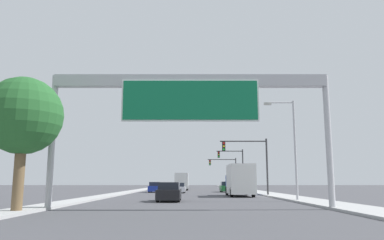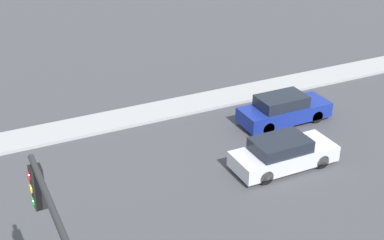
% 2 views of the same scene
% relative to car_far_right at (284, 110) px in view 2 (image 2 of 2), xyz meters
% --- Properties ---
extents(median_strip_left, '(2.00, 120.00, 0.15)m').
position_rel_car_far_right_xyz_m(median_strip_left, '(-3.75, 8.73, -0.62)').
color(median_strip_left, '#A9A9A9').
rests_on(median_strip_left, ground).
extents(car_far_right, '(1.71, 4.65, 1.48)m').
position_rel_car_far_right_xyz_m(car_far_right, '(0.00, 0.00, 0.00)').
color(car_far_right, navy).
rests_on(car_far_right, ground).
extents(car_mid_right, '(1.81, 4.59, 1.39)m').
position_rel_car_far_right_xyz_m(car_mid_right, '(3.50, -2.44, -0.04)').
color(car_mid_right, silver).
rests_on(car_mid_right, ground).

